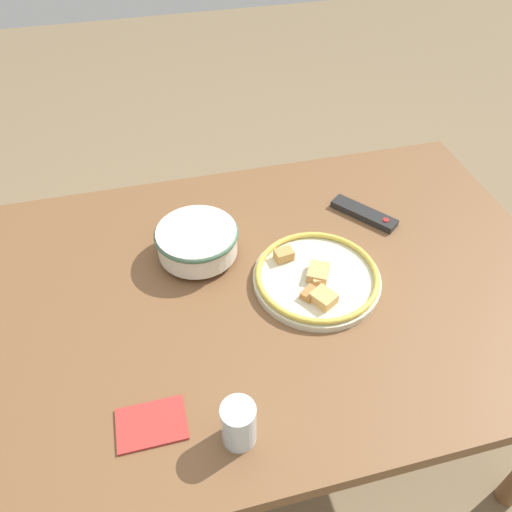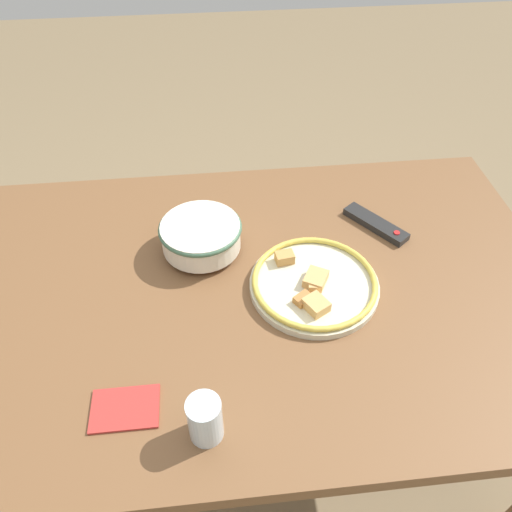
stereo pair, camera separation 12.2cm
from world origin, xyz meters
name	(u,v)px [view 1 (the left image)]	position (x,y,z in m)	size (l,w,h in m)	color
ground_plane	(257,425)	(0.00, 0.00, 0.00)	(8.00, 8.00, 0.00)	#7F6B4C
dining_table	(258,305)	(0.00, 0.00, 0.64)	(1.51, 0.97, 0.71)	brown
noodle_bowl	(197,241)	(-0.12, 0.14, 0.77)	(0.21, 0.21, 0.09)	silver
food_plate	(316,277)	(0.14, -0.02, 0.73)	(0.31, 0.31, 0.04)	beige
tv_remote	(364,213)	(0.35, 0.18, 0.72)	(0.15, 0.18, 0.02)	black
drinking_glass	(239,424)	(-0.13, -0.36, 0.77)	(0.07, 0.07, 0.10)	silver
folded_napkin	(151,424)	(-0.29, -0.29, 0.72)	(0.13, 0.09, 0.01)	#B2332D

